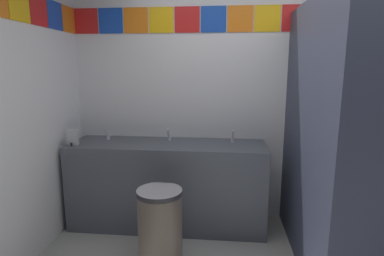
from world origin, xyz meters
name	(u,v)px	position (x,y,z in m)	size (l,w,h in m)	color
wall_back	(251,90)	(0.00, 1.49, 1.39)	(3.77, 0.09, 2.77)	silver
vanity_counter	(168,183)	(-0.84, 1.16, 0.45)	(1.98, 0.58, 0.87)	#4C515B
faucet_left	(107,135)	(-1.50, 1.25, 0.93)	(0.04, 0.10, 0.14)	silver
faucet_center	(169,136)	(-0.84, 1.25, 0.93)	(0.04, 0.10, 0.14)	silver
faucet_right	(233,138)	(-0.19, 1.25, 0.93)	(0.04, 0.10, 0.14)	silver
soap_dispenser	(73,137)	(-1.75, 0.99, 0.95)	(0.09, 0.09, 0.16)	#B7BABF
stall_divider	(336,145)	(0.54, 0.42, 1.08)	(0.92, 1.55, 2.16)	#33384C
toilet	(354,209)	(0.98, 1.05, 0.30)	(0.39, 0.49, 0.74)	white
trash_bin	(160,228)	(-0.78, 0.44, 0.34)	(0.37, 0.37, 0.67)	brown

